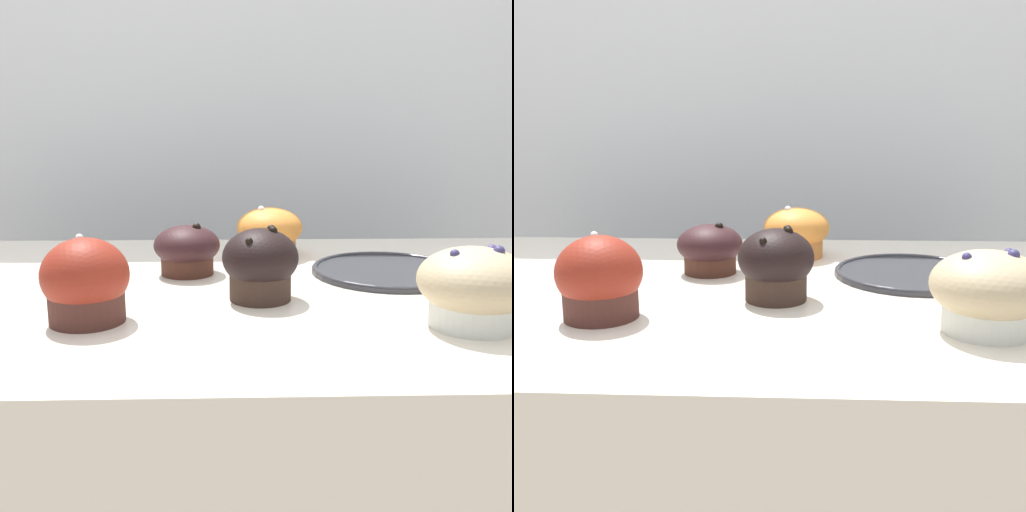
# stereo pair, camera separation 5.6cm
# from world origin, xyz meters

# --- Properties ---
(wall_back) EXTENTS (3.20, 0.10, 1.80)m
(wall_back) POSITION_xyz_m (0.00, 0.60, 0.90)
(wall_back) COLOR silver
(wall_back) RESTS_ON ground
(muffin_front_center) EXTENTS (0.09, 0.09, 0.09)m
(muffin_front_center) POSITION_xyz_m (-0.16, -0.13, 0.94)
(muffin_front_center) COLOR #47251F
(muffin_front_center) RESTS_ON display_counter
(muffin_back_left) EXTENTS (0.10, 0.10, 0.08)m
(muffin_back_left) POSITION_xyz_m (0.05, 0.18, 0.94)
(muffin_back_left) COLOR #CC7737
(muffin_back_left) RESTS_ON display_counter
(muffin_back_right) EXTENTS (0.09, 0.09, 0.09)m
(muffin_back_right) POSITION_xyz_m (0.03, -0.06, 0.94)
(muffin_back_right) COLOR #35241C
(muffin_back_right) RESTS_ON display_counter
(muffin_front_left) EXTENTS (0.12, 0.12, 0.09)m
(muffin_front_left) POSITION_xyz_m (0.24, -0.16, 0.94)
(muffin_front_left) COLOR silver
(muffin_front_left) RESTS_ON display_counter
(muffin_front_right) EXTENTS (0.09, 0.09, 0.07)m
(muffin_front_right) POSITION_xyz_m (-0.07, 0.07, 0.94)
(muffin_front_right) COLOR #44251A
(muffin_front_right) RESTS_ON display_counter
(serving_plate) EXTENTS (0.21, 0.21, 0.01)m
(serving_plate) POSITION_xyz_m (0.21, 0.06, 0.91)
(serving_plate) COLOR #2D2D33
(serving_plate) RESTS_ON display_counter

